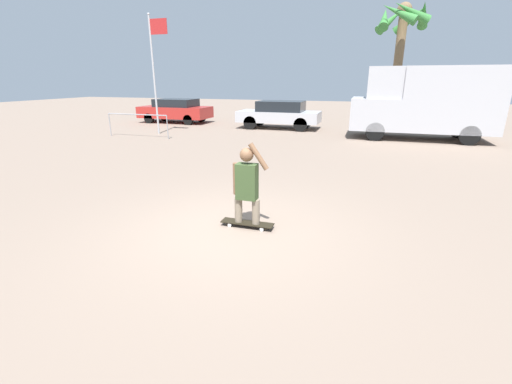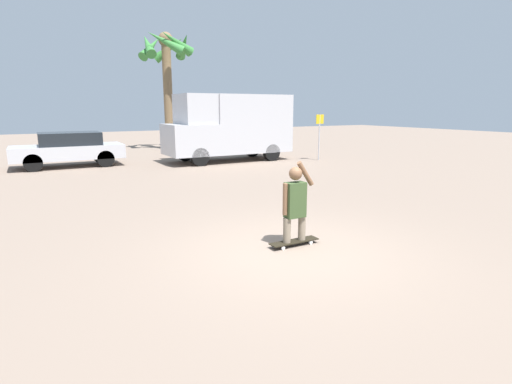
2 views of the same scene
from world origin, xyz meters
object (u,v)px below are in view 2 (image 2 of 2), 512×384
Objects in this scene: parked_car_silver at (69,148)px; street_sign at (319,131)px; skateboard at (294,242)px; person_skateboarder at (295,200)px; camper_van at (231,125)px; palm_tree_near_van at (166,58)px.

parked_car_silver is 11.40m from street_sign.
person_skateboarder is at bearing -180.00° from skateboard.
person_skateboarder is 0.33× the size of parked_car_silver.
street_sign is at bearing -17.88° from parked_car_silver.
camper_van is 2.70× the size of street_sign.
palm_tree_near_van is (6.06, 5.14, 4.58)m from parked_car_silver.
person_skateboarder is at bearing -78.41° from parked_car_silver.
person_skateboarder is 0.68× the size of street_sign.
palm_tree_near_van reaches higher than person_skateboarder.
skateboard is 0.16× the size of camper_van.
palm_tree_near_van reaches higher than parked_car_silver.
person_skateboarder is (-0.00, -0.00, 0.79)m from skateboard.
palm_tree_near_van is at bearing 97.97° from camper_van.
camper_van reaches higher than parked_car_silver.
street_sign is (8.13, 9.69, 1.35)m from skateboard.
street_sign reaches higher than person_skateboarder.
street_sign is at bearing 50.02° from person_skateboarder.
street_sign is (3.83, -1.91, -0.27)m from camper_van.
camper_van reaches higher than person_skateboarder.
parked_car_silver is at bearing 101.59° from skateboard.
skateboard is at bearing -78.41° from parked_car_silver.
person_skateboarder is at bearing -100.39° from palm_tree_near_van.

